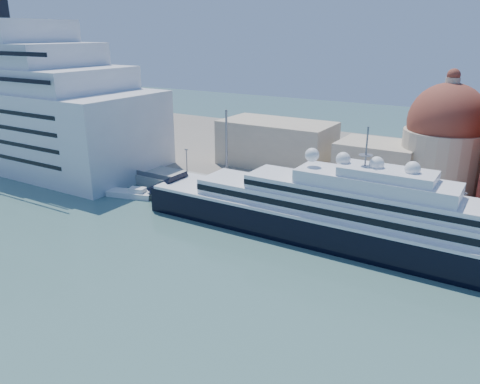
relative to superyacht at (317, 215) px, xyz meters
The scene contains 8 objects.
ground 24.31m from the superyacht, 105.83° to the right, with size 400.00×400.00×0.00m, color #325756.
quay 13.18m from the superyacht, 120.65° to the left, with size 180.00×10.00×2.50m, color gray.
land 52.52m from the superyacht, 97.15° to the left, with size 260.00×72.00×2.00m, color slate.
quay_fence 9.30m from the superyacht, 135.08° to the left, with size 180.00×0.10×1.20m, color slate.
superyacht is the anchor object (origin of this frame).
service_barge 46.06m from the superyacht, behind, with size 11.72×6.50×2.51m.
church 35.32m from the superyacht, 90.22° to the left, with size 66.00×18.00×25.50m.
lamp_posts 21.99m from the superyacht, 154.21° to the left, with size 120.80×2.40×18.00m.
Camera 1 is at (36.65, -53.54, 36.73)m, focal length 35.00 mm.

